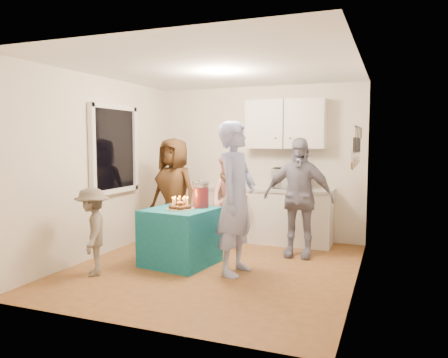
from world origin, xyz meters
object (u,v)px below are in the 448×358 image
(party_table, at_px, (180,237))
(child_near_left, at_px, (92,231))
(counter, at_px, (264,216))
(woman_back_left, at_px, (174,192))
(man_birthday, at_px, (236,198))
(microwave, at_px, (290,178))
(punch_jar, at_px, (201,195))
(woman_back_right, at_px, (298,197))
(woman_back_center, at_px, (230,201))

(party_table, relative_size, child_near_left, 0.77)
(counter, height_order, woman_back_left, woman_back_left)
(party_table, bearing_deg, counter, 68.16)
(man_birthday, bearing_deg, counter, 9.55)
(counter, distance_m, man_birthday, 1.92)
(woman_back_left, bearing_deg, microwave, 38.28)
(counter, height_order, microwave, microwave)
(microwave, distance_m, man_birthday, 1.86)
(counter, distance_m, child_near_left, 2.96)
(punch_jar, bearing_deg, man_birthday, -26.39)
(counter, relative_size, child_near_left, 1.99)
(microwave, distance_m, woman_back_left, 1.89)
(man_birthday, bearing_deg, woman_back_left, 58.93)
(counter, height_order, man_birthday, man_birthday)
(man_birthday, bearing_deg, punch_jar, 68.37)
(woman_back_right, bearing_deg, child_near_left, -141.50)
(microwave, bearing_deg, woman_back_left, -159.90)
(woman_back_left, distance_m, woman_back_center, 0.90)
(counter, relative_size, woman_back_left, 1.28)
(counter, xyz_separation_m, party_table, (-0.69, -1.72, -0.05))
(woman_back_left, bearing_deg, child_near_left, -85.09)
(child_near_left, bearing_deg, punch_jar, 100.20)
(party_table, bearing_deg, woman_back_center, 78.90)
(microwave, height_order, woman_back_center, woman_back_center)
(microwave, distance_m, woman_back_center, 1.05)
(man_birthday, bearing_deg, woman_back_right, -22.36)
(counter, height_order, party_table, counter)
(punch_jar, xyz_separation_m, woman_back_left, (-0.79, 0.71, -0.07))
(woman_back_center, bearing_deg, child_near_left, -103.64)
(microwave, height_order, child_near_left, microwave)
(woman_back_right, bearing_deg, man_birthday, -117.85)
(woman_back_center, distance_m, child_near_left, 2.34)
(man_birthday, distance_m, child_near_left, 1.84)
(microwave, relative_size, punch_jar, 1.72)
(punch_jar, distance_m, woman_back_center, 1.08)
(party_table, xyz_separation_m, punch_jar, (0.22, 0.20, 0.55))
(woman_back_right, bearing_deg, woman_back_center, 165.51)
(woman_back_right, bearing_deg, punch_jar, -147.55)
(microwave, bearing_deg, party_table, -128.59)
(counter, distance_m, punch_jar, 1.67)
(counter, xyz_separation_m, man_birthday, (0.15, -1.83, 0.53))
(woman_back_left, xyz_separation_m, child_near_left, (-0.23, -1.74, -0.31))
(counter, xyz_separation_m, child_near_left, (-1.50, -2.55, 0.12))
(woman_back_left, xyz_separation_m, woman_back_center, (0.82, 0.35, -0.14))
(child_near_left, bearing_deg, woman_back_right, 94.27)
(man_birthday, xyz_separation_m, woman_back_left, (-1.42, 1.02, -0.10))
(punch_jar, relative_size, man_birthday, 0.18)
(punch_jar, height_order, man_birthday, man_birthday)
(party_table, bearing_deg, man_birthday, -7.42)
(woman_back_center, bearing_deg, party_table, -87.96)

